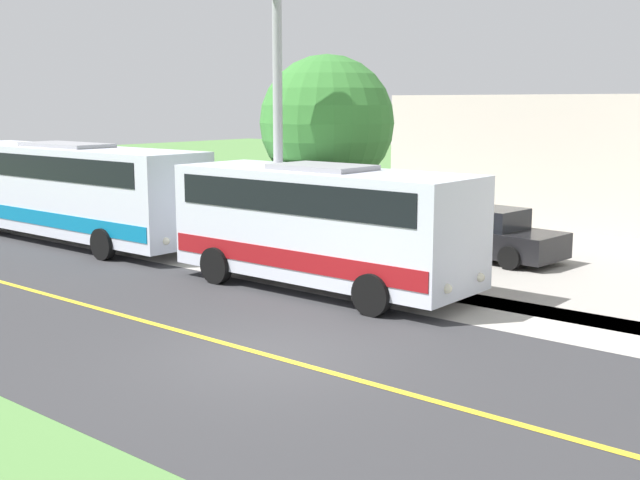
{
  "coord_description": "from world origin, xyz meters",
  "views": [
    {
      "loc": [
        9.72,
        9.21,
        4.38
      ],
      "look_at": [
        -3.5,
        -1.76,
        1.4
      ],
      "focal_mm": 44.73,
      "sensor_mm": 36.0,
      "label": 1
    }
  ],
  "objects_px": {
    "shuttle_bus_front": "(322,221)",
    "transit_bus_rear": "(69,188)",
    "street_light_pole": "(274,121)",
    "parked_car_near": "(484,234)",
    "tree_curbside": "(327,123)"
  },
  "relations": [
    {
      "from": "shuttle_bus_front",
      "to": "transit_bus_rear",
      "type": "bearing_deg",
      "value": -89.74
    },
    {
      "from": "street_light_pole",
      "to": "parked_car_near",
      "type": "xyz_separation_m",
      "value": [
        -5.53,
        2.93,
        -3.24
      ]
    },
    {
      "from": "shuttle_bus_front",
      "to": "parked_car_near",
      "type": "bearing_deg",
      "value": 169.29
    },
    {
      "from": "parked_car_near",
      "to": "tree_curbside",
      "type": "height_order",
      "value": "tree_curbside"
    },
    {
      "from": "street_light_pole",
      "to": "parked_car_near",
      "type": "bearing_deg",
      "value": 152.06
    },
    {
      "from": "parked_car_near",
      "to": "shuttle_bus_front",
      "type": "bearing_deg",
      "value": -10.71
    },
    {
      "from": "street_light_pole",
      "to": "tree_curbside",
      "type": "bearing_deg",
      "value": -171.48
    },
    {
      "from": "shuttle_bus_front",
      "to": "transit_bus_rear",
      "type": "distance_m",
      "value": 10.36
    },
    {
      "from": "transit_bus_rear",
      "to": "parked_car_near",
      "type": "xyz_separation_m",
      "value": [
        -5.91,
        11.47,
        -1.03
      ]
    },
    {
      "from": "street_light_pole",
      "to": "tree_curbside",
      "type": "relative_size",
      "value": 1.25
    },
    {
      "from": "street_light_pole",
      "to": "parked_car_near",
      "type": "distance_m",
      "value": 7.04
    },
    {
      "from": "transit_bus_rear",
      "to": "parked_car_near",
      "type": "height_order",
      "value": "transit_bus_rear"
    },
    {
      "from": "shuttle_bus_front",
      "to": "transit_bus_rear",
      "type": "xyz_separation_m",
      "value": [
        0.05,
        -10.36,
        0.09
      ]
    },
    {
      "from": "street_light_pole",
      "to": "parked_car_near",
      "type": "relative_size",
      "value": 1.56
    },
    {
      "from": "shuttle_bus_front",
      "to": "street_light_pole",
      "type": "distance_m",
      "value": 2.96
    }
  ]
}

